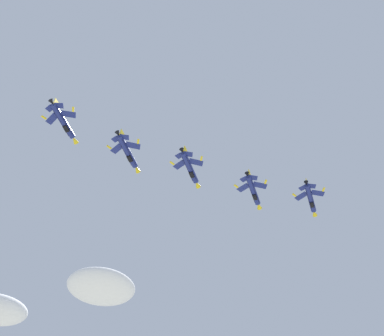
# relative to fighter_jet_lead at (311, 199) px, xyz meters

# --- Properties ---
(cloud_near_formation) EXTENTS (36.98, 29.22, 13.14)m
(cloud_near_formation) POSITION_rel_fighter_jet_lead_xyz_m (-55.19, 133.72, 52.29)
(cloud_near_formation) COLOR white
(fighter_jet_lead) EXTENTS (11.60, 14.05, 4.37)m
(fighter_jet_lead) POSITION_rel_fighter_jet_lead_xyz_m (0.00, 0.00, 0.00)
(fighter_jet_lead) COLOR navy
(fighter_jet_left_wing) EXTENTS (11.58, 14.05, 4.39)m
(fighter_jet_left_wing) POSITION_rel_fighter_jet_lead_xyz_m (-20.31, -1.08, -3.01)
(fighter_jet_left_wing) COLOR navy
(fighter_jet_right_wing) EXTENTS (11.57, 14.05, 4.39)m
(fighter_jet_right_wing) POSITION_rel_fighter_jet_lead_xyz_m (-41.71, -4.46, -2.42)
(fighter_jet_right_wing) COLOR navy
(fighter_jet_left_outer) EXTENTS (11.59, 14.05, 4.38)m
(fighter_jet_left_outer) POSITION_rel_fighter_jet_lead_xyz_m (-61.09, -5.89, -2.58)
(fighter_jet_left_outer) COLOR navy
(fighter_jet_right_outer) EXTENTS (11.60, 14.05, 4.36)m
(fighter_jet_right_outer) POSITION_rel_fighter_jet_lead_xyz_m (-80.86, -9.84, 0.26)
(fighter_jet_right_outer) COLOR navy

